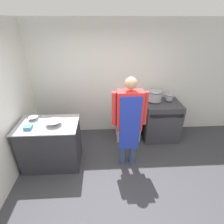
# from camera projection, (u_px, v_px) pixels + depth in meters

# --- Properties ---
(ground_plane) EXTENTS (14.00, 14.00, 0.00)m
(ground_plane) POSITION_uv_depth(u_px,v_px,m) (111.00, 193.00, 3.00)
(ground_plane) COLOR #38383D
(wall_back) EXTENTS (8.00, 0.05, 2.70)m
(wall_back) POSITION_uv_depth(u_px,v_px,m) (107.00, 81.00, 4.13)
(wall_back) COLOR silver
(wall_back) RESTS_ON ground_plane
(wall_left) EXTENTS (0.05, 8.00, 2.70)m
(wall_left) POSITION_uv_depth(u_px,v_px,m) (10.00, 100.00, 3.16)
(wall_left) COLOR silver
(wall_left) RESTS_ON ground_plane
(prep_counter) EXTENTS (1.12, 0.72, 0.93)m
(prep_counter) POSITION_uv_depth(u_px,v_px,m) (51.00, 144.00, 3.44)
(prep_counter) COLOR #2D2D33
(prep_counter) RESTS_ON ground_plane
(stove) EXTENTS (0.82, 0.66, 0.95)m
(stove) POSITION_uv_depth(u_px,v_px,m) (161.00, 120.00, 4.25)
(stove) COLOR #38383D
(stove) RESTS_ON ground_plane
(fridge_unit) EXTENTS (0.56, 0.57, 0.87)m
(fridge_unit) POSITION_uv_depth(u_px,v_px,m) (128.00, 121.00, 4.29)
(fridge_unit) COLOR silver
(fridge_unit) RESTS_ON ground_plane
(person_cook) EXTENTS (0.64, 0.24, 1.82)m
(person_cook) POSITION_uv_depth(u_px,v_px,m) (129.00, 119.00, 3.17)
(person_cook) COLOR #38476B
(person_cook) RESTS_ON ground_plane
(mixing_bowl) EXTENTS (0.28, 0.28, 0.08)m
(mixing_bowl) POSITION_uv_depth(u_px,v_px,m) (54.00, 123.00, 3.17)
(mixing_bowl) COLOR #9EA0A8
(mixing_bowl) RESTS_ON prep_counter
(small_bowl) EXTENTS (0.18, 0.18, 0.06)m
(small_bowl) POSITION_uv_depth(u_px,v_px,m) (34.00, 118.00, 3.34)
(small_bowl) COLOR #9EA0A8
(small_bowl) RESTS_ON prep_counter
(plastic_tub) EXTENTS (0.13, 0.13, 0.06)m
(plastic_tub) POSITION_uv_depth(u_px,v_px,m) (28.00, 127.00, 3.06)
(plastic_tub) COLOR teal
(plastic_tub) RESTS_ON prep_counter
(stock_pot) EXTENTS (0.34, 0.34, 0.26)m
(stock_pot) POSITION_uv_depth(u_px,v_px,m) (155.00, 95.00, 4.05)
(stock_pot) COLOR #9EA0A8
(stock_pot) RESTS_ON stove
(sauce_pot) EXTENTS (0.17, 0.17, 0.15)m
(sauce_pot) POSITION_uv_depth(u_px,v_px,m) (169.00, 97.00, 4.10)
(sauce_pot) COLOR #9EA0A8
(sauce_pot) RESTS_ON stove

